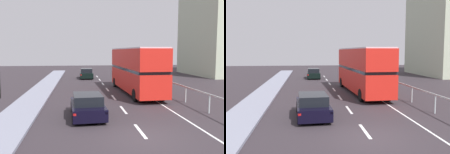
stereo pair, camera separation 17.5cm
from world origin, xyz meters
TOP-DOWN VIEW (x-y plane):
  - ground_plane at (0.00, 0.00)m, footprint 75.05×120.00m
  - lane_paint_markings at (1.87, 8.48)m, footprint 3.25×46.00m
  - bridge_side_railing at (5.19, 9.00)m, footprint 0.10×42.00m
  - double_decker_bus_red at (2.37, 12.16)m, footprint 2.88×11.46m
  - hatchback_car_near at (-2.45, 3.88)m, footprint 2.05×4.29m
  - sedan_car_ahead at (-1.75, 25.65)m, footprint 1.85×4.34m

SIDE VIEW (x-z plane):
  - ground_plane at x=0.00m, z-range -0.10..0.00m
  - lane_paint_markings at x=1.87m, z-range 0.00..0.01m
  - hatchback_car_near at x=-2.45m, z-range -0.03..1.37m
  - sedan_car_ahead at x=-1.75m, z-range -0.03..1.43m
  - bridge_side_railing at x=5.19m, z-range 0.37..1.60m
  - double_decker_bus_red at x=2.37m, z-range 0.15..4.36m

